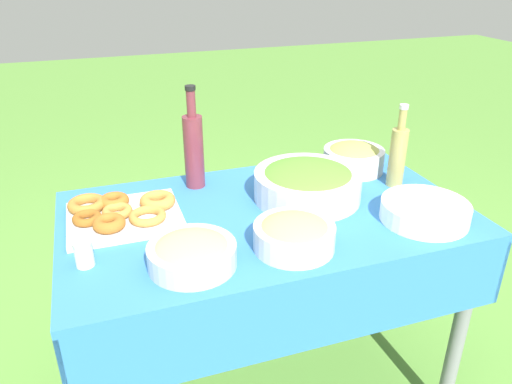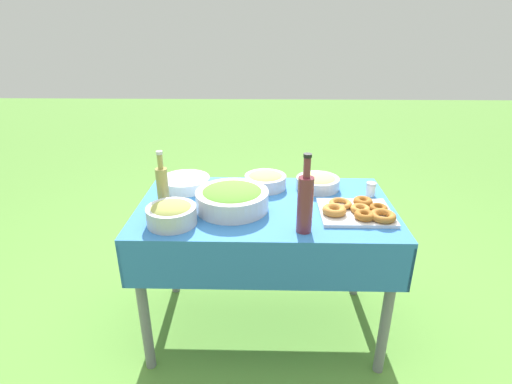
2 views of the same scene
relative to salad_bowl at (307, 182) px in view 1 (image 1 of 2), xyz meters
name	(u,v)px [view 1 (image 1 of 2)]	position (x,y,z in m)	size (l,w,h in m)	color
picnic_table	(266,243)	(-0.16, -0.05, -0.17)	(1.27, 0.73, 0.77)	#2D6BB2
salad_bowl	(307,182)	(0.00, 0.00, 0.00)	(0.35, 0.35, 0.11)	silver
pasta_bowl	(192,253)	(-0.45, -0.27, -0.02)	(0.23, 0.23, 0.08)	#B2B7BC
donut_platter	(122,213)	(-0.60, 0.05, -0.04)	(0.35, 0.30, 0.05)	silver
plate_stack	(425,211)	(0.28, -0.26, -0.03)	(0.27, 0.27, 0.06)	white
olive_oil_bottle	(398,155)	(0.33, 0.00, 0.06)	(0.06, 0.06, 0.29)	#998E4C
wine_bottle	(194,148)	(-0.33, 0.22, 0.08)	(0.07, 0.07, 0.36)	maroon
bread_bowl	(295,234)	(-0.16, -0.27, -0.01)	(0.23, 0.23, 0.09)	silver
olive_bowl	(354,157)	(0.26, 0.16, -0.01)	(0.22, 0.22, 0.10)	#B2B7BC
salt_shaker	(84,254)	(-0.71, -0.17, -0.02)	(0.05, 0.05, 0.07)	white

